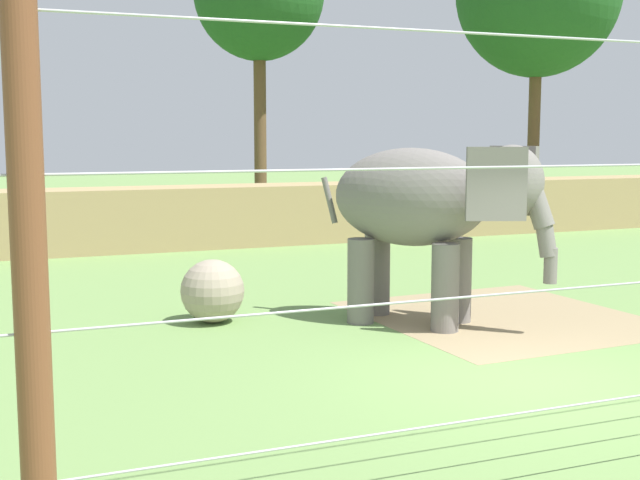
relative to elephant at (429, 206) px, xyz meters
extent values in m
plane|color=#6B8E4C|center=(-0.34, -3.08, -1.92)|extent=(120.00, 120.00, 0.00)
cube|color=#937F5B|center=(1.44, -0.03, -1.91)|extent=(4.48, 4.82, 0.01)
cube|color=tan|center=(-0.34, 10.74, -1.09)|extent=(36.00, 1.80, 1.66)
cylinder|color=slate|center=(0.55, -0.03, -1.23)|extent=(0.43, 0.43, 1.38)
cylinder|color=slate|center=(0.00, -0.55, -1.23)|extent=(0.43, 0.43, 1.38)
cylinder|color=slate|center=(-0.42, 0.99, -1.23)|extent=(0.43, 0.43, 1.38)
cylinder|color=slate|center=(-0.97, 0.47, -1.23)|extent=(0.43, 0.43, 1.38)
ellipsoid|color=slate|center=(-0.21, 0.22, 0.13)|extent=(2.76, 2.81, 1.58)
ellipsoid|color=slate|center=(0.90, -0.95, 0.41)|extent=(1.46, 1.45, 1.14)
cube|color=slate|center=(1.26, -0.47, 0.41)|extent=(0.37, 0.87, 1.08)
cube|color=slate|center=(0.40, -1.28, 0.41)|extent=(0.86, 0.42, 1.08)
cylinder|color=slate|center=(1.19, -1.26, 0.00)|extent=(0.56, 0.57, 0.62)
cylinder|color=slate|center=(1.27, -1.34, -0.43)|extent=(0.43, 0.43, 0.58)
cylinder|color=slate|center=(1.32, -1.40, -0.84)|extent=(0.29, 0.29, 0.54)
cylinder|color=slate|center=(-1.19, 1.26, 0.03)|extent=(0.28, 0.29, 0.79)
sphere|color=gray|center=(-3.19, 1.40, -1.40)|extent=(1.04, 1.04, 1.04)
cylinder|color=brown|center=(-6.31, -6.00, 0.07)|extent=(0.23, 0.23, 3.97)
cylinder|color=brown|center=(12.44, 14.28, 0.96)|extent=(0.44, 0.44, 5.75)
cylinder|color=brown|center=(2.67, 16.94, 1.13)|extent=(0.44, 0.44, 6.10)
camera|label=1|loc=(-6.57, -11.63, 1.11)|focal=46.84mm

